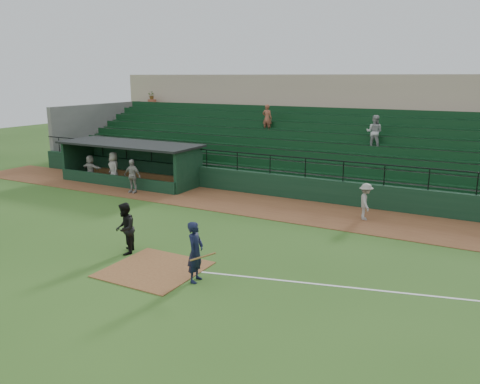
% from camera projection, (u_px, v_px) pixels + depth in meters
% --- Properties ---
extents(ground, '(90.00, 90.00, 0.00)m').
position_uv_depth(ground, '(172.00, 260.00, 16.95)').
color(ground, '#2E551B').
rests_on(ground, ground).
extents(warning_track, '(40.00, 4.00, 0.03)m').
position_uv_depth(warning_track, '(269.00, 207.00, 23.78)').
color(warning_track, brown).
rests_on(warning_track, ground).
extents(home_plate_dirt, '(3.00, 3.00, 0.03)m').
position_uv_depth(home_plate_dirt, '(154.00, 269.00, 16.09)').
color(home_plate_dirt, brown).
rests_on(home_plate_dirt, ground).
extents(foul_line, '(17.49, 4.44, 0.01)m').
position_uv_depth(foul_line, '(416.00, 294.00, 14.26)').
color(foul_line, white).
rests_on(foul_line, ground).
extents(stadium_structure, '(38.00, 13.08, 6.40)m').
position_uv_depth(stadium_structure, '(326.00, 141.00, 30.47)').
color(stadium_structure, black).
rests_on(stadium_structure, ground).
extents(dugout, '(8.90, 3.20, 2.42)m').
position_uv_depth(dugout, '(135.00, 160.00, 29.33)').
color(dugout, black).
rests_on(dugout, ground).
extents(batter_at_plate, '(1.08, 0.77, 1.94)m').
position_uv_depth(batter_at_plate, '(195.00, 252.00, 14.99)').
color(batter_at_plate, black).
rests_on(batter_at_plate, ground).
extents(umpire, '(1.08, 1.15, 1.89)m').
position_uv_depth(umpire, '(125.00, 229.00, 17.37)').
color(umpire, black).
rests_on(umpire, ground).
extents(runner, '(0.97, 1.22, 1.65)m').
position_uv_depth(runner, '(366.00, 202.00, 21.45)').
color(runner, gray).
rests_on(runner, warning_track).
extents(dugout_player_a, '(1.10, 0.49, 1.85)m').
position_uv_depth(dugout_player_a, '(132.00, 176.00, 26.42)').
color(dugout_player_a, '#99948F').
rests_on(dugout_player_a, warning_track).
extents(dugout_player_b, '(1.12, 0.97, 1.93)m').
position_uv_depth(dugout_player_b, '(114.00, 168.00, 28.44)').
color(dugout_player_b, '#9D9793').
rests_on(dugout_player_b, warning_track).
extents(dugout_player_c, '(1.52, 0.54, 1.62)m').
position_uv_depth(dugout_player_c, '(91.00, 169.00, 29.17)').
color(dugout_player_c, '#A5A09A').
rests_on(dugout_player_c, warning_track).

